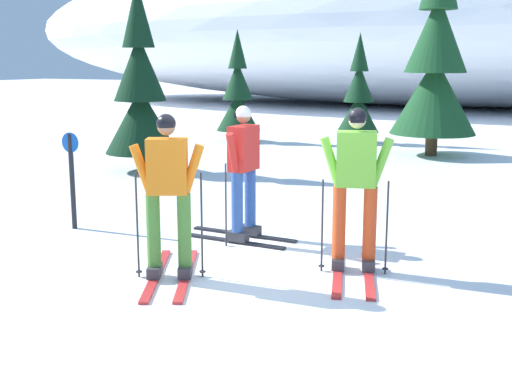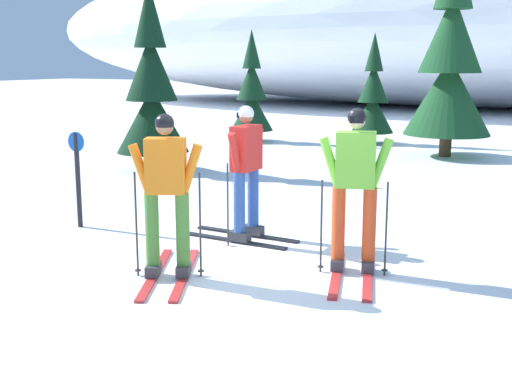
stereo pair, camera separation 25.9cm
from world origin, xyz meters
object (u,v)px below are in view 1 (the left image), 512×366
Objects in this scene: skier_lime_jacket at (355,186)px; pine_tree_left at (140,93)px; skier_orange_jacket at (168,194)px; pine_tree_center_left at (359,97)px; skier_red_jacket at (243,169)px; pine_tree_far_left at (238,95)px; pine_tree_center_right at (435,63)px; trail_marker_post at (72,174)px.

skier_lime_jacket is 0.46× the size of pine_tree_left.
skier_orange_jacket is 0.57× the size of pine_tree_center_left.
skier_orange_jacket is at bearing -91.04° from skier_red_jacket.
skier_lime_jacket is at bearing -36.68° from pine_tree_left.
skier_orange_jacket is 12.42m from pine_tree_center_left.
skier_orange_jacket is 7.18m from pine_tree_left.
skier_red_jacket is 10.63m from pine_tree_far_left.
skier_red_jacket is 0.99× the size of skier_orange_jacket.
trail_marker_post is (-3.24, -9.45, -1.50)m from pine_tree_center_right.
pine_tree_left is (-4.37, 5.65, 0.73)m from skier_orange_jacket.
pine_tree_center_right reaches higher than skier_lime_jacket.
pine_tree_far_left is at bearing 175.17° from pine_tree_center_right.
skier_red_jacket is at bearing -81.45° from pine_tree_center_left.
pine_tree_center_right is (0.81, 8.94, 1.33)m from skier_red_jacket.
skier_orange_jacket is at bearing -147.52° from skier_lime_jacket.
skier_red_jacket is 2.49m from trail_marker_post.
skier_lime_jacket is 0.59× the size of pine_tree_center_left.
skier_lime_jacket is 4.14m from trail_marker_post.
pine_tree_center_left is at bearing 85.68° from trail_marker_post.
pine_tree_far_left reaches higher than trail_marker_post.
pine_tree_center_right is at bearing -4.83° from pine_tree_far_left.
skier_red_jacket is 10.71m from pine_tree_center_left.
pine_tree_center_right is at bearing 43.92° from pine_tree_left.
skier_red_jacket is at bearing 88.96° from skier_orange_jacket.
pine_tree_center_right is (5.70, -0.48, 0.92)m from pine_tree_far_left.
trail_marker_post is (-0.84, -11.09, -0.53)m from pine_tree_center_left.
pine_tree_left is at bearing 127.73° from skier_orange_jacket.
skier_red_jacket is 1.30× the size of trail_marker_post.
pine_tree_far_left is at bearing 113.55° from skier_orange_jacket.
skier_orange_jacket is 1.32× the size of trail_marker_post.
pine_tree_center_right is 3.98× the size of trail_marker_post.
skier_red_jacket is 0.57× the size of pine_tree_center_left.
pine_tree_left is 4.93m from trail_marker_post.
pine_tree_left reaches higher than pine_tree_center_left.
pine_tree_center_left is (-1.56, 12.31, 0.37)m from skier_orange_jacket.
pine_tree_left is at bearing 143.32° from skier_lime_jacket.
trail_marker_post is at bearing -94.32° from pine_tree_center_left.
skier_lime_jacket is at bearing 32.48° from skier_orange_jacket.
pine_tree_center_left is 2.29× the size of trail_marker_post.
pine_tree_center_right is at bearing 85.49° from skier_orange_jacket.
skier_orange_jacket is at bearing -52.27° from pine_tree_left.
pine_tree_center_right is (0.84, 10.67, 1.33)m from skier_orange_jacket.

